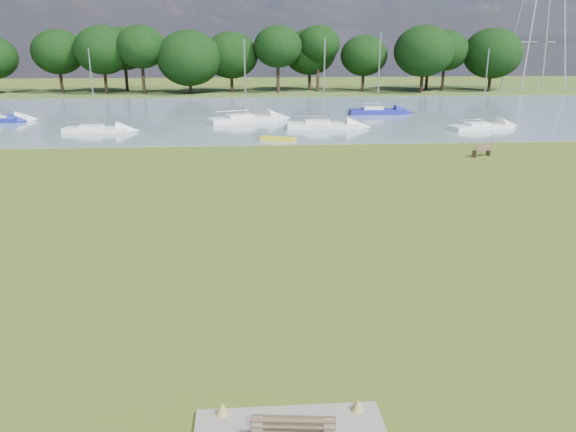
{
  "coord_description": "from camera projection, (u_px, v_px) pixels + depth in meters",
  "views": [
    {
      "loc": [
        -0.83,
        -23.52,
        8.24
      ],
      "look_at": [
        0.8,
        -2.0,
        1.46
      ],
      "focal_mm": 35.0,
      "sensor_mm": 36.0,
      "label": 1
    }
  ],
  "objects": [
    {
      "name": "riverbank_bench",
      "position": [
        483.0,
        150.0,
        41.33
      ],
      "size": [
        1.62,
        1.03,
        0.96
      ],
      "rotation": [
        0.0,
        0.0,
        0.39
      ],
      "color": "brown",
      "rests_on": "ground"
    },
    {
      "name": "ground",
      "position": [
        267.0,
        234.0,
        24.91
      ],
      "size": [
        220.0,
        220.0,
        0.0
      ],
      "primitive_type": "plane",
      "color": "brown"
    },
    {
      "name": "sailboat_2",
      "position": [
        245.0,
        117.0,
        58.32
      ],
      "size": [
        7.95,
        4.67,
        8.29
      ],
      "rotation": [
        0.0,
        0.0,
        0.35
      ],
      "color": "white",
      "rests_on": "river"
    },
    {
      "name": "kayak",
      "position": [
        278.0,
        139.0,
        47.81
      ],
      "size": [
        3.12,
        1.92,
        0.31
      ],
      "primitive_type": "cube",
      "rotation": [
        0.0,
        0.0,
        -0.42
      ],
      "color": "yellow",
      "rests_on": "river"
    },
    {
      "name": "river",
      "position": [
        252.0,
        115.0,
        64.86
      ],
      "size": [
        220.0,
        40.0,
        0.1
      ],
      "primitive_type": "cube",
      "color": "slate",
      "rests_on": "ground"
    },
    {
      "name": "sailboat_8",
      "position": [
        322.0,
        123.0,
        54.41
      ],
      "size": [
        7.08,
        2.71,
        8.4
      ],
      "rotation": [
        0.0,
        0.0,
        -0.11
      ],
      "color": "white",
      "rests_on": "river"
    },
    {
      "name": "sailboat_5",
      "position": [
        377.0,
        110.0,
        64.69
      ],
      "size": [
        6.4,
        1.82,
        9.08
      ],
      "rotation": [
        0.0,
        0.0,
        0.0
      ],
      "color": "navy",
      "rests_on": "river"
    },
    {
      "name": "far_bank",
      "position": [
        250.0,
        92.0,
        93.4
      ],
      "size": [
        220.0,
        20.0,
        0.4
      ],
      "primitive_type": "cube",
      "color": "#4C6626",
      "rests_on": "ground"
    },
    {
      "name": "sailboat_7",
      "position": [
        96.0,
        128.0,
        52.16
      ],
      "size": [
        6.07,
        2.07,
        7.48
      ],
      "rotation": [
        0.0,
        0.0,
        -0.07
      ],
      "color": "white",
      "rests_on": "river"
    },
    {
      "name": "tree_line",
      "position": [
        165.0,
        50.0,
        86.61
      ],
      "size": [
        117.36,
        9.47,
        11.46
      ],
      "color": "black",
      "rests_on": "far_bank"
    },
    {
      "name": "sailboat_0",
      "position": [
        481.0,
        125.0,
        53.9
      ],
      "size": [
        6.84,
        3.67,
        7.43
      ],
      "rotation": [
        0.0,
        0.0,
        0.29
      ],
      "color": "white",
      "rests_on": "river"
    }
  ]
}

